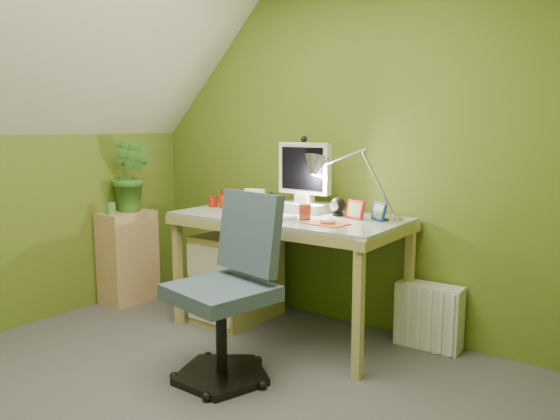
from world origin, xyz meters
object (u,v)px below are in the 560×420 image
Objects in this scene: desk_lamp at (365,167)px; side_ledge at (128,257)px; monitor at (305,170)px; potted_plant at (131,175)px; task_chair at (221,289)px; desk at (289,274)px; radiator at (429,316)px.

side_ledge is (-1.84, -0.39, -0.75)m from desk_lamp.
side_ledge is (-1.39, -0.39, -0.72)m from monitor.
potted_plant reaches higher than side_ledge.
monitor is 1.11m from task_chair.
desk is 0.70m from monitor.
monitor is 0.56× the size of task_chair.
monitor is at bearing 15.91° from side_ledge.
monitor reaches higher than desk.
radiator is at bearing 17.20° from desk_lamp.
desk_lamp reaches higher than desk.
potted_plant reaches higher than task_chair.
radiator is at bearing 12.37° from potted_plant.
side_ledge is 1.26× the size of potted_plant.
side_ledge is at bearing 170.27° from task_chair.
potted_plant is at bearing 168.42° from task_chair.
potted_plant is at bearing -171.88° from desk_lamp.
task_chair is at bearing -84.22° from monitor.
desk reaches higher than radiator.
desk_lamp is at bearing -162.45° from radiator.
radiator is (0.84, 0.14, -0.87)m from monitor.
desk_lamp is at bearing 80.91° from task_chair.
radiator is at bearing 13.52° from side_ledge.
monitor is at bearing 88.29° from desk.
potted_plant reaches higher than desk.
task_chair is at bearing -83.46° from desk.
desk is 0.86m from desk_lamp.
monitor is 0.45m from desk_lamp.
side_ledge is 1.60m from task_chair.
desk is 1.46× the size of task_chair.
desk_lamp reaches higher than radiator.
side_ledge is at bearing -172.89° from desk.
task_chair is (-0.34, -0.95, -0.60)m from desk_lamp.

